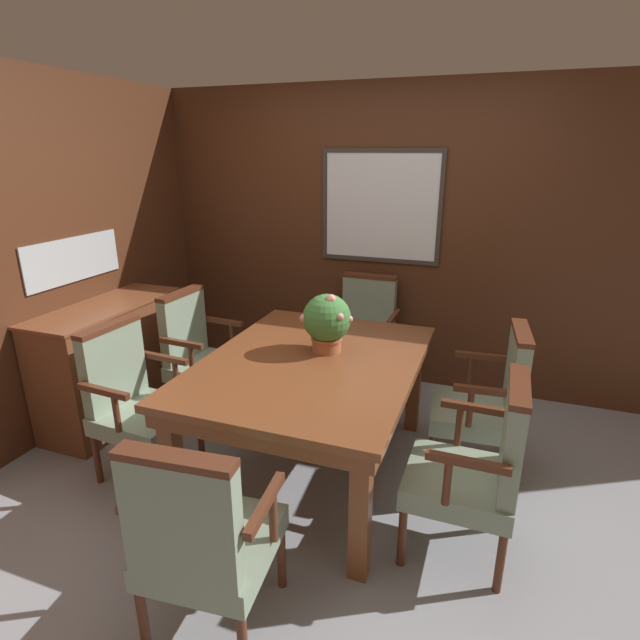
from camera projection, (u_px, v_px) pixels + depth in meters
ground_plane at (308, 484)px, 3.05m from camera, size 14.00×14.00×0.00m
wall_back at (381, 240)px, 4.16m from camera, size 7.20×0.08×2.45m
wall_left at (33, 264)px, 3.28m from camera, size 0.08×7.20×2.45m
dining_table at (311, 374)px, 2.98m from camera, size 1.23×1.63×0.76m
chair_right_near at (478, 466)px, 2.39m from camera, size 0.52×0.54×0.96m
chair_head_far at (364, 332)px, 4.15m from camera, size 0.55×0.52×0.96m
chair_left_far at (200, 352)px, 3.72m from camera, size 0.54×0.56×0.96m
chair_right_far at (489, 399)px, 3.03m from camera, size 0.55×0.57×0.96m
chair_head_near at (202, 536)px, 1.95m from camera, size 0.57×0.55×0.96m
chair_left_near at (134, 398)px, 3.04m from camera, size 0.54×0.56×0.96m
potted_plant at (327, 321)px, 3.02m from camera, size 0.31×0.30×0.37m
sideboard_cabinet at (113, 361)px, 3.72m from camera, size 0.47×1.17×0.88m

